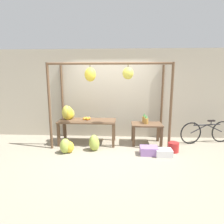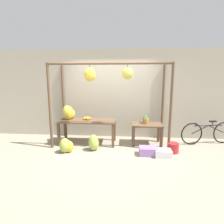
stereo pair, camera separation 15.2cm
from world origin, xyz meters
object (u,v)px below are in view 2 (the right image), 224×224
at_px(pineapple_cluster, 145,119).
at_px(fruit_crate_white, 148,151).
at_px(banana_pile_ground_right, 94,143).
at_px(orange_pile, 87,118).
at_px(banana_pile_ground_left, 66,146).
at_px(banana_pile_on_table, 68,113).
at_px(blue_bucket, 173,148).
at_px(fruit_crate_purple, 163,153).
at_px(parked_bicycle, 208,133).

bearing_deg(pineapple_cluster, fruit_crate_white, -89.42).
distance_m(banana_pile_ground_right, fruit_crate_white, 1.43).
bearing_deg(banana_pile_ground_right, fruit_crate_white, -7.51).
height_order(orange_pile, fruit_crate_white, orange_pile).
relative_size(banana_pile_ground_right, fruit_crate_white, 0.99).
bearing_deg(banana_pile_ground_right, banana_pile_ground_left, -166.27).
distance_m(pineapple_cluster, banana_pile_ground_left, 2.34).
distance_m(banana_pile_on_table, banana_pile_ground_right, 1.25).
xyz_separation_m(banana_pile_on_table, blue_bucket, (2.94, -0.58, -0.77)).
xyz_separation_m(banana_pile_ground_left, banana_pile_ground_right, (0.70, 0.17, 0.04)).
height_order(fruit_crate_white, fruit_crate_purple, fruit_crate_white).
relative_size(pineapple_cluster, banana_pile_ground_right, 0.69).
relative_size(pineapple_cluster, fruit_crate_purple, 0.75).
bearing_deg(blue_bucket, banana_pile_on_table, 168.88).
relative_size(fruit_crate_white, blue_bucket, 1.55).
distance_m(fruit_crate_white, parked_bicycle, 2.07).
height_order(blue_bucket, parked_bicycle, parked_bicycle).
distance_m(blue_bucket, parked_bicycle, 1.39).
bearing_deg(banana_pile_ground_left, fruit_crate_purple, -2.34).
bearing_deg(banana_pile_on_table, pineapple_cluster, 1.72).
height_order(fruit_crate_white, blue_bucket, blue_bucket).
bearing_deg(banana_pile_on_table, fruit_crate_white, -19.08).
bearing_deg(parked_bicycle, banana_pile_on_table, -177.73).
height_order(banana_pile_ground_left, parked_bicycle, parked_bicycle).
distance_m(orange_pile, banana_pile_ground_left, 1.03).
bearing_deg(orange_pile, parked_bicycle, 2.82).
relative_size(banana_pile_ground_left, parked_bicycle, 0.27).
relative_size(banana_pile_on_table, orange_pile, 2.06).
height_order(banana_pile_on_table, pineapple_cluster, banana_pile_on_table).
bearing_deg(parked_bicycle, fruit_crate_purple, -144.75).
distance_m(pineapple_cluster, parked_bicycle, 1.87).
bearing_deg(parked_bicycle, blue_bucket, -147.34).
relative_size(parked_bicycle, fruit_crate_purple, 4.09).
bearing_deg(fruit_crate_purple, blue_bucket, 43.59).
xyz_separation_m(banana_pile_ground_right, blue_bucket, (2.08, 0.02, -0.08)).
height_order(fruit_crate_white, parked_bicycle, parked_bicycle).
relative_size(pineapple_cluster, fruit_crate_white, 0.68).
xyz_separation_m(banana_pile_on_table, pineapple_cluster, (2.27, 0.07, -0.17)).
distance_m(banana_pile_ground_left, banana_pile_ground_right, 0.72).
distance_m(orange_pile, blue_bucket, 2.53).
xyz_separation_m(orange_pile, fruit_crate_purple, (2.08, -0.86, -0.65)).
bearing_deg(banana_pile_ground_left, banana_pile_on_table, 101.35).
xyz_separation_m(banana_pile_ground_left, fruit_crate_white, (2.12, -0.01, -0.07)).
distance_m(banana_pile_ground_right, parked_bicycle, 3.33).
distance_m(fruit_crate_white, blue_bucket, 0.70).
bearing_deg(pineapple_cluster, banana_pile_ground_right, -154.61).
distance_m(orange_pile, fruit_crate_purple, 2.34).
height_order(pineapple_cluster, banana_pile_ground_right, pineapple_cluster).
bearing_deg(parked_bicycle, banana_pile_ground_left, -166.66).
bearing_deg(fruit_crate_purple, orange_pile, 157.52).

